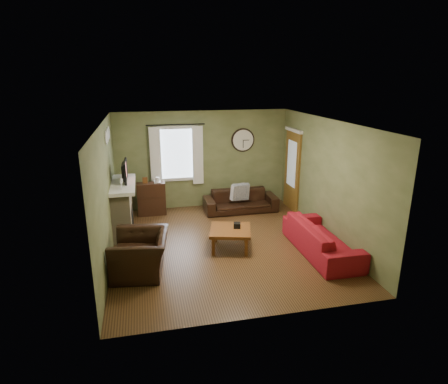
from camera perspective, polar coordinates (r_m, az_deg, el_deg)
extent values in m
cube|color=#4F331B|center=(8.09, -0.08, -7.99)|extent=(4.60, 5.20, 0.00)
cube|color=white|center=(7.37, -0.09, 10.62)|extent=(4.60, 5.20, 0.00)
cube|color=olive|center=(7.50, -17.51, -0.23)|extent=(0.00, 5.20, 2.60)
cube|color=olive|center=(8.41, 15.42, 1.80)|extent=(0.00, 5.20, 2.60)
cube|color=olive|center=(10.11, -3.25, 4.93)|extent=(4.60, 0.00, 2.60)
cube|color=olive|center=(5.27, 6.02, -6.91)|extent=(4.60, 0.00, 2.60)
cube|color=tan|center=(8.81, -15.22, -2.61)|extent=(0.40, 1.40, 1.10)
cube|color=black|center=(8.89, -13.87, -4.05)|extent=(0.04, 0.60, 0.55)
cube|color=white|center=(8.63, -15.32, 1.09)|extent=(0.58, 1.60, 0.08)
imported|color=black|center=(8.72, -15.26, 2.72)|extent=(0.08, 0.60, 0.35)
cube|color=#994C3F|center=(8.70, -14.77, 3.11)|extent=(0.02, 0.62, 0.36)
cylinder|color=white|center=(8.07, -17.54, 7.90)|extent=(0.28, 0.28, 0.03)
cylinder|color=white|center=(8.42, -17.36, 8.27)|extent=(0.28, 0.28, 0.03)
cylinder|color=white|center=(8.76, -17.19, 8.61)|extent=(0.28, 0.28, 0.03)
cylinder|color=black|center=(9.74, -7.36, 10.14)|extent=(0.03, 0.03, 1.50)
cube|color=white|center=(9.84, -10.38, 5.23)|extent=(0.28, 0.04, 1.55)
cube|color=white|center=(9.94, -4.01, 5.58)|extent=(0.28, 0.04, 1.55)
cube|color=brown|center=(10.08, 10.35, 3.17)|extent=(0.05, 0.90, 2.10)
imported|color=brown|center=(9.71, -10.67, 2.08)|extent=(0.18, 0.24, 0.02)
imported|color=black|center=(9.95, 2.54, -1.35)|extent=(1.92, 0.75, 0.56)
cube|color=gray|center=(9.81, 2.54, 0.02)|extent=(0.45, 0.15, 0.44)
cube|color=gray|center=(9.82, 2.18, 0.04)|extent=(0.43, 0.27, 0.41)
imported|color=maroon|center=(7.88, 14.62, -6.81)|extent=(0.84, 2.15, 0.63)
imported|color=black|center=(7.04, -12.59, -9.17)|extent=(1.12, 1.24, 0.73)
cube|color=black|center=(7.82, 1.99, -5.71)|extent=(0.17, 0.17, 0.11)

